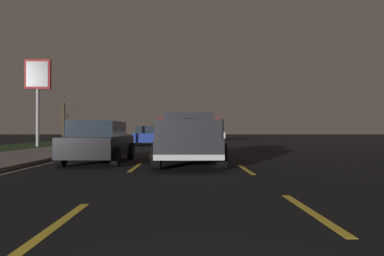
{
  "coord_description": "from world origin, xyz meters",
  "views": [
    {
      "loc": [
        -1.23,
        0.1,
        1.21
      ],
      "look_at": [
        12.67,
        -0.16,
        1.31
      ],
      "focal_mm": 30.31,
      "sensor_mm": 36.0,
      "label": 1
    }
  ],
  "objects_px": {
    "sedan_blue": "(147,136)",
    "sedan_black": "(100,142)",
    "sedan_white": "(186,134)",
    "sedan_silver": "(216,134)",
    "pickup_truck": "(189,137)",
    "gas_price_sign": "(38,81)",
    "bare_tree_far": "(64,121)"
  },
  "relations": [
    {
      "from": "sedan_white",
      "to": "bare_tree_far",
      "type": "xyz_separation_m",
      "value": [
        -3.98,
        12.75,
        1.44
      ]
    },
    {
      "from": "sedan_silver",
      "to": "gas_price_sign",
      "type": "bearing_deg",
      "value": 135.93
    },
    {
      "from": "sedan_silver",
      "to": "sedan_white",
      "type": "distance_m",
      "value": 3.96
    },
    {
      "from": "sedan_silver",
      "to": "gas_price_sign",
      "type": "xyz_separation_m",
      "value": [
        -15.23,
        14.74,
        4.08
      ]
    },
    {
      "from": "pickup_truck",
      "to": "gas_price_sign",
      "type": "distance_m",
      "value": 17.22
    },
    {
      "from": "bare_tree_far",
      "to": "sedan_silver",
      "type": "bearing_deg",
      "value": -71.87
    },
    {
      "from": "pickup_truck",
      "to": "sedan_blue",
      "type": "xyz_separation_m",
      "value": [
        14.9,
        3.27,
        -0.2
      ]
    },
    {
      "from": "sedan_silver",
      "to": "bare_tree_far",
      "type": "xyz_separation_m",
      "value": [
        -5.39,
        16.45,
        1.44
      ]
    },
    {
      "from": "pickup_truck",
      "to": "sedan_blue",
      "type": "bearing_deg",
      "value": 12.4
    },
    {
      "from": "sedan_black",
      "to": "gas_price_sign",
      "type": "bearing_deg",
      "value": 32.87
    },
    {
      "from": "pickup_truck",
      "to": "sedan_silver",
      "type": "distance_m",
      "value": 28.0
    },
    {
      "from": "pickup_truck",
      "to": "sedan_white",
      "type": "xyz_separation_m",
      "value": [
        26.36,
        0.1,
        -0.2
      ]
    },
    {
      "from": "sedan_silver",
      "to": "sedan_white",
      "type": "relative_size",
      "value": 1.0
    },
    {
      "from": "sedan_black",
      "to": "sedan_blue",
      "type": "bearing_deg",
      "value": -0.24
    },
    {
      "from": "gas_price_sign",
      "to": "sedan_silver",
      "type": "bearing_deg",
      "value": -44.07
    },
    {
      "from": "sedan_white",
      "to": "bare_tree_far",
      "type": "relative_size",
      "value": 0.92
    },
    {
      "from": "sedan_blue",
      "to": "sedan_black",
      "type": "height_order",
      "value": "same"
    },
    {
      "from": "pickup_truck",
      "to": "sedan_silver",
      "type": "xyz_separation_m",
      "value": [
        27.77,
        -3.59,
        -0.2
      ]
    },
    {
      "from": "sedan_black",
      "to": "sedan_white",
      "type": "distance_m",
      "value": 26.12
    },
    {
      "from": "pickup_truck",
      "to": "sedan_white",
      "type": "height_order",
      "value": "pickup_truck"
    },
    {
      "from": "sedan_silver",
      "to": "sedan_blue",
      "type": "bearing_deg",
      "value": 151.91
    },
    {
      "from": "sedan_silver",
      "to": "sedan_white",
      "type": "bearing_deg",
      "value": 110.84
    },
    {
      "from": "pickup_truck",
      "to": "gas_price_sign",
      "type": "bearing_deg",
      "value": 41.65
    },
    {
      "from": "bare_tree_far",
      "to": "sedan_blue",
      "type": "bearing_deg",
      "value": -127.98
    },
    {
      "from": "sedan_black",
      "to": "sedan_white",
      "type": "xyz_separation_m",
      "value": [
        25.92,
        -3.23,
        0.0
      ]
    },
    {
      "from": "sedan_silver",
      "to": "sedan_blue",
      "type": "xyz_separation_m",
      "value": [
        -12.87,
        6.87,
        0.0
      ]
    },
    {
      "from": "pickup_truck",
      "to": "sedan_black",
      "type": "relative_size",
      "value": 1.23
    },
    {
      "from": "sedan_silver",
      "to": "bare_tree_far",
      "type": "height_order",
      "value": "bare_tree_far"
    },
    {
      "from": "sedan_blue",
      "to": "sedan_black",
      "type": "relative_size",
      "value": 1.0
    },
    {
      "from": "pickup_truck",
      "to": "sedan_blue",
      "type": "relative_size",
      "value": 1.23
    },
    {
      "from": "gas_price_sign",
      "to": "bare_tree_far",
      "type": "height_order",
      "value": "gas_price_sign"
    },
    {
      "from": "bare_tree_far",
      "to": "gas_price_sign",
      "type": "bearing_deg",
      "value": -170.16
    }
  ]
}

